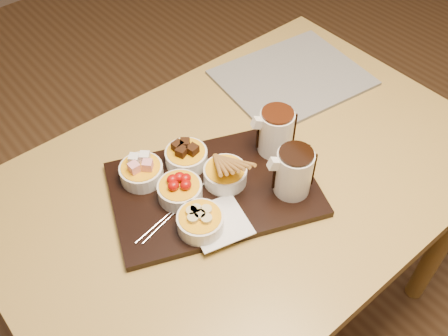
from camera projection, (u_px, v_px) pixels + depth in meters
ground at (239, 313)px, 1.75m from camera, size 5.00×5.00×0.00m
dining_table at (245, 198)px, 1.27m from camera, size 1.20×0.80×0.75m
serving_board at (214, 189)px, 1.14m from camera, size 0.54×0.45×0.02m
napkin at (219, 222)px, 1.07m from camera, size 0.15×0.15×0.00m
bowl_marshmallows at (142, 173)px, 1.14m from camera, size 0.10×0.10×0.04m
bowl_cake at (186, 157)px, 1.17m from camera, size 0.10×0.10×0.04m
bowl_strawberries at (180, 191)px, 1.10m from camera, size 0.10×0.10×0.04m
bowl_biscotti at (225, 175)px, 1.14m from camera, size 0.10×0.10×0.04m
bowl_bananas at (200, 222)px, 1.05m from camera, size 0.10×0.10×0.04m
pitcher_dark_chocolate at (294, 173)px, 1.09m from camera, size 0.11×0.11×0.11m
pitcher_milk_chocolate at (276, 132)px, 1.18m from camera, size 0.11×0.11×0.11m
fondue_skewers at (179, 205)px, 1.10m from camera, size 0.07×0.26×0.01m
newspaper at (292, 78)px, 1.43m from camera, size 0.43×0.36×0.01m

